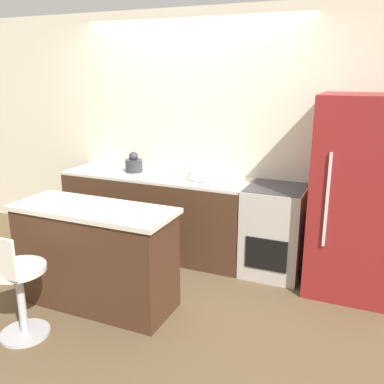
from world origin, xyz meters
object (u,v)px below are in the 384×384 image
object	(u,v)px
kettle	(134,164)
oven_range	(274,231)
refrigerator	(355,197)
mixing_bowl	(201,174)
stool_chair	(16,287)

from	to	relation	value
kettle	oven_range	bearing A→B (deg)	-0.68
oven_range	refrigerator	size ratio (longest dim) A/B	0.50
kettle	mixing_bowl	bearing A→B (deg)	0.00
refrigerator	kettle	size ratio (longest dim) A/B	7.98
refrigerator	kettle	bearing A→B (deg)	178.10
oven_range	mixing_bowl	distance (m)	0.93
kettle	mixing_bowl	distance (m)	0.81
oven_range	mixing_bowl	size ratio (longest dim) A/B	3.21
refrigerator	mixing_bowl	distance (m)	1.51
oven_range	refrigerator	bearing A→B (deg)	-4.63
stool_chair	kettle	size ratio (longest dim) A/B	3.93
refrigerator	mixing_bowl	world-z (taller)	refrigerator
stool_chair	mixing_bowl	distance (m)	2.08
oven_range	stool_chair	world-z (taller)	oven_range
stool_chair	kettle	xyz separation A→B (m)	(-0.09, 1.88, 0.56)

